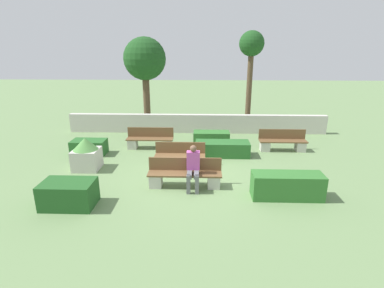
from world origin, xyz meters
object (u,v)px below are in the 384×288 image
at_px(bench_right_side, 180,158).
at_px(planter_corner_left, 86,154).
at_px(bench_front, 185,176).
at_px(tree_leftmost, 145,60).
at_px(bench_left_side, 283,143).
at_px(tree_center_left, 251,50).
at_px(bench_back, 150,141).
at_px(person_seated_man, 193,166).

xyz_separation_m(bench_right_side, planter_corner_left, (-3.15, -0.30, 0.23)).
height_order(bench_front, tree_leftmost, tree_leftmost).
xyz_separation_m(bench_left_side, bench_right_side, (-3.99, -1.86, -0.01)).
xyz_separation_m(planter_corner_left, tree_leftmost, (1.00, 6.05, 2.82)).
height_order(bench_front, planter_corner_left, planter_corner_left).
relative_size(tree_leftmost, tree_center_left, 0.95).
bearing_deg(bench_left_side, tree_center_left, 110.68).
xyz_separation_m(bench_front, planter_corner_left, (-3.40, 1.22, 0.22)).
bearing_deg(bench_back, person_seated_man, -55.84).
xyz_separation_m(person_seated_man, tree_center_left, (2.56, 7.05, 3.14)).
xyz_separation_m(bench_front, tree_leftmost, (-2.40, 7.28, 3.03)).
relative_size(bench_front, bench_right_side, 1.25).
bearing_deg(bench_right_side, tree_center_left, 69.85).
distance_m(bench_left_side, bench_right_side, 4.40).
relative_size(bench_right_side, bench_back, 0.92).
bearing_deg(tree_center_left, bench_right_side, -119.70).
distance_m(bench_left_side, bench_back, 5.36).
height_order(bench_right_side, planter_corner_left, planter_corner_left).
xyz_separation_m(bench_right_side, person_seated_man, (0.50, -1.67, 0.39)).
bearing_deg(planter_corner_left, bench_left_side, 16.89).
distance_m(bench_front, bench_left_side, 5.04).
xyz_separation_m(bench_front, bench_left_side, (3.73, 3.39, -0.01)).
height_order(bench_left_side, planter_corner_left, planter_corner_left).
bearing_deg(planter_corner_left, bench_right_side, 5.53).
xyz_separation_m(bench_left_side, planter_corner_left, (-7.13, -2.17, 0.23)).
relative_size(bench_left_side, person_seated_man, 1.44).
bearing_deg(tree_center_left, bench_front, -112.18).
xyz_separation_m(bench_back, tree_leftmost, (-0.77, 3.78, 3.04)).
height_order(bench_left_side, bench_right_side, same).
distance_m(tree_leftmost, tree_center_left, 5.25).
bearing_deg(bench_front, tree_center_left, 67.82).
relative_size(bench_left_side, tree_leftmost, 0.42).
bearing_deg(tree_leftmost, tree_center_left, -4.09).
relative_size(bench_front, bench_back, 1.15).
distance_m(bench_back, person_seated_man, 4.12).
relative_size(bench_left_side, bench_back, 0.99).
relative_size(bench_right_side, planter_corner_left, 1.58).
distance_m(bench_left_side, tree_leftmost, 7.87).
bearing_deg(bench_front, planter_corner_left, 160.22).
bearing_deg(planter_corner_left, person_seated_man, -20.54).
bearing_deg(bench_front, bench_left_side, 42.21).
height_order(planter_corner_left, tree_center_left, tree_center_left).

